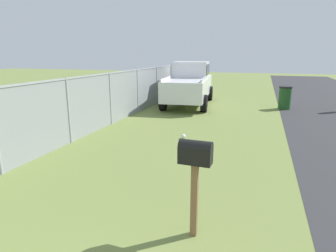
% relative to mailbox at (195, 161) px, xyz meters
% --- Properties ---
extents(mailbox, '(0.23, 0.44, 1.39)m').
position_rel_mailbox_xyz_m(mailbox, '(0.00, 0.00, 0.00)').
color(mailbox, brown).
rests_on(mailbox, ground).
extents(pickup_truck, '(5.33, 2.50, 2.09)m').
position_rel_mailbox_xyz_m(pickup_truck, '(10.57, 2.68, 0.00)').
color(pickup_truck, silver).
rests_on(pickup_truck, ground).
extents(trash_bin, '(0.57, 0.57, 1.05)m').
position_rel_mailbox_xyz_m(trash_bin, '(10.62, -1.79, -0.57)').
color(trash_bin, '#1E4C1E').
rests_on(trash_bin, ground).
extents(fence_section, '(16.71, 0.07, 1.85)m').
position_rel_mailbox_xyz_m(fence_section, '(6.73, 4.34, -0.11)').
color(fence_section, '#9EA3A8').
rests_on(fence_section, ground).
extents(litter_bag_by_mailbox, '(0.14, 0.14, 0.14)m').
position_rel_mailbox_xyz_m(litter_bag_by_mailbox, '(4.55, 1.37, -1.03)').
color(litter_bag_by_mailbox, silver).
rests_on(litter_bag_by_mailbox, ground).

